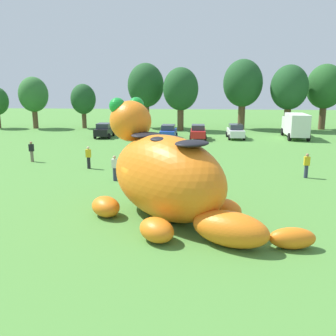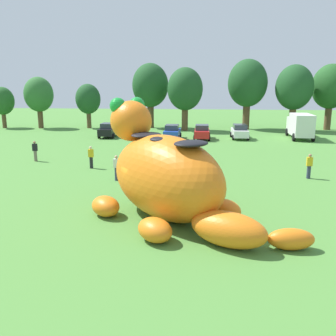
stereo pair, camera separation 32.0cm
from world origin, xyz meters
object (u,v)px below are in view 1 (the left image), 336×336
Objects in this scene: spectator_near_inflatable at (141,138)px; giant_inflatable_creature at (167,176)px; car_red at (198,132)px; box_truck at (295,125)px; spectator_far_side at (89,158)px; spectator_by_cars at (32,152)px; car_silver at (134,131)px; spectator_wandering at (115,168)px; car_white at (236,131)px; spectator_mid_field at (307,166)px; car_blue at (168,132)px; car_black at (104,130)px.

giant_inflatable_creature is at bearing -77.95° from spectator_near_inflatable.
car_red is 0.63× the size of box_truck.
spectator_near_inflatable and spectator_far_side have the same top height.
box_truck is at bearing 42.25° from spectator_far_side.
box_truck reaches higher than spectator_by_cars.
spectator_by_cars is at bearing -113.83° from car_silver.
spectator_by_cars is (-12.34, 12.25, -1.22)m from giant_inflatable_creature.
car_red is at bearing 86.82° from giant_inflatable_creature.
spectator_wandering is at bearing -83.96° from car_silver.
spectator_by_cars is at bearing -140.54° from car_white.
spectator_far_side is (-2.40, -10.80, 0.00)m from spectator_near_inflatable.
spectator_wandering is (0.41, -14.24, 0.00)m from spectator_near_inflatable.
spectator_mid_field is at bearing -42.80° from spectator_near_inflatable.
car_red is (1.46, 26.38, -1.21)m from giant_inflatable_creature.
spectator_mid_field is 21.60m from spectator_by_cars.
car_red is (3.48, 0.32, 0.00)m from car_blue.
giant_inflatable_creature is 21.40m from spectator_near_inflatable.
car_black is at bearing 135.40° from spectator_mid_field.
car_black is at bearing 172.39° from car_blue.
box_truck is at bearing 78.18° from spectator_mid_field.
spectator_by_cars is 10.01m from spectator_wandering.
spectator_by_cars is at bearing 145.97° from spectator_wandering.
car_silver is 2.46× the size of spectator_near_inflatable.
car_silver is 1.01× the size of car_white.
car_blue and car_white have the same top height.
box_truck is 20.13m from spectator_mid_field.
car_red is 20.49m from spectator_wandering.
car_red is 19.76m from spectator_by_cars.
car_silver is (-6.13, 26.31, -1.21)m from giant_inflatable_creature.
car_black is 8.31m from spectator_near_inflatable.
car_red is 11.75m from box_truck.
box_truck is (13.05, 28.18, -0.47)m from giant_inflatable_creature.
spectator_wandering is at bearing -171.90° from spectator_mid_field.
car_black is at bearing 168.06° from car_silver.
box_truck reaches higher than car_silver.
box_truck reaches higher than car_blue.
giant_inflatable_creature is at bearing -69.83° from car_black.
car_blue is 2.41× the size of spectator_mid_field.
car_black is 1.00× the size of car_red.
box_truck is at bearing 5.56° from car_silver.
car_black is at bearing 80.92° from spectator_by_cars.
spectator_wandering is (-17.10, -21.53, -0.75)m from box_truck.
car_silver is 19.78m from spectator_wandering.
car_black is (-9.96, 27.12, -1.21)m from giant_inflatable_creature.
spectator_mid_field is at bearing -101.82° from box_truck.
car_black and car_white have the same top height.
spectator_mid_field is at bearing -44.60° from car_black.
car_red is 0.99× the size of car_white.
car_red is 4.54m from car_white.
car_red is at bearing -168.64° from car_white.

